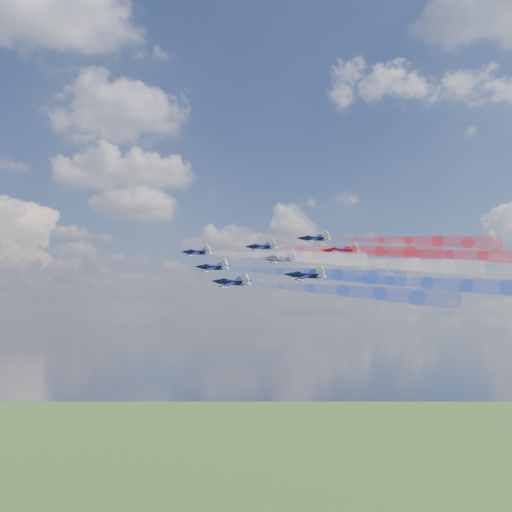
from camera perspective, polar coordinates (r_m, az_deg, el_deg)
name	(u,v)px	position (r m, az deg, el deg)	size (l,w,h in m)	color
jet_lead	(197,252)	(165.46, -5.84, 0.36)	(9.12, 11.40, 3.04)	black
trail_lead	(281,256)	(149.58, 2.53, 0.01)	(3.80, 45.79, 3.80)	white
jet_inner_left	(213,267)	(150.33, -4.30, -1.14)	(9.12, 11.40, 3.04)	black
trail_inner_left	(308,273)	(135.33, 5.16, -1.69)	(3.80, 45.79, 3.80)	blue
jet_inner_right	(262,247)	(165.33, 0.57, 0.90)	(9.12, 11.40, 3.04)	black
trail_inner_right	(352,250)	(152.23, 9.48, 0.60)	(3.80, 45.79, 3.80)	red
jet_outer_left	(232,282)	(132.77, -2.41, -2.62)	(9.12, 11.40, 3.04)	black
trail_outer_left	(344,291)	(118.92, 8.65, -3.42)	(3.80, 45.79, 3.80)	blue
jet_center_third	(280,259)	(151.20, 2.37, -0.27)	(9.12, 11.40, 3.04)	black
trail_center_third	(382,263)	(139.12, 12.33, -0.71)	(3.80, 45.79, 3.80)	white
jet_outer_right	(314,238)	(168.77, 5.80, 1.74)	(9.12, 11.40, 3.04)	black
trail_outer_right	(409,241)	(157.99, 14.85, 1.49)	(3.80, 45.79, 3.80)	red
jet_rear_left	(306,275)	(133.10, 4.95, -1.93)	(9.12, 11.40, 3.04)	black
trail_rear_left	(427,283)	(122.57, 16.56, -2.57)	(3.80, 45.79, 3.80)	blue
jet_rear_right	(341,251)	(153.97, 8.43, 0.51)	(9.12, 11.40, 3.04)	black
trail_rear_right	(449,255)	(144.65, 18.55, 0.14)	(3.80, 45.79, 3.80)	red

